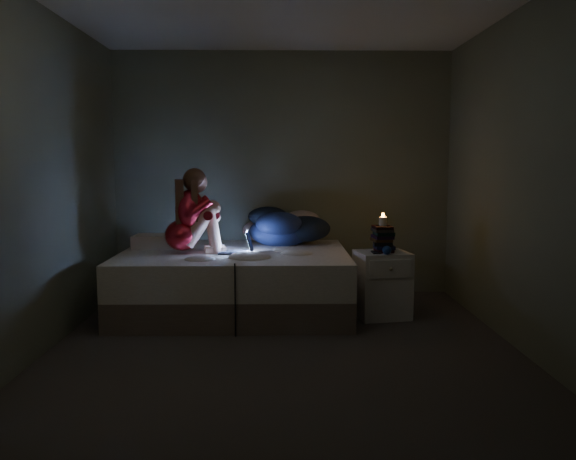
{
  "coord_description": "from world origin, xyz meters",
  "views": [
    {
      "loc": [
        -0.03,
        -4.38,
        1.43
      ],
      "look_at": [
        0.05,
        1.0,
        0.8
      ],
      "focal_mm": 36.21,
      "sensor_mm": 36.0,
      "label": 1
    }
  ],
  "objects_px": {
    "bed": "(235,281)",
    "nightstand": "(382,284)",
    "woman": "(182,211)",
    "laptop": "(235,242)",
    "candle": "(383,220)",
    "phone": "(375,252)"
  },
  "relations": [
    {
      "from": "woman",
      "to": "phone",
      "type": "bearing_deg",
      "value": -16.13
    },
    {
      "from": "bed",
      "to": "candle",
      "type": "bearing_deg",
      "value": -8.62
    },
    {
      "from": "woman",
      "to": "nightstand",
      "type": "height_order",
      "value": "woman"
    },
    {
      "from": "bed",
      "to": "candle",
      "type": "xyz_separation_m",
      "value": [
        1.38,
        -0.21,
        0.61
      ]
    },
    {
      "from": "bed",
      "to": "nightstand",
      "type": "height_order",
      "value": "nightstand"
    },
    {
      "from": "nightstand",
      "to": "laptop",
      "type": "bearing_deg",
      "value": 166.46
    },
    {
      "from": "woman",
      "to": "candle",
      "type": "bearing_deg",
      "value": -13.83
    },
    {
      "from": "phone",
      "to": "woman",
      "type": "bearing_deg",
      "value": -176.51
    },
    {
      "from": "laptop",
      "to": "phone",
      "type": "relative_size",
      "value": 2.23
    },
    {
      "from": "nightstand",
      "to": "phone",
      "type": "distance_m",
      "value": 0.33
    },
    {
      "from": "laptop",
      "to": "candle",
      "type": "distance_m",
      "value": 1.38
    },
    {
      "from": "bed",
      "to": "nightstand",
      "type": "bearing_deg",
      "value": -9.22
    },
    {
      "from": "bed",
      "to": "woman",
      "type": "xyz_separation_m",
      "value": [
        -0.48,
        -0.12,
        0.69
      ]
    },
    {
      "from": "nightstand",
      "to": "candle",
      "type": "distance_m",
      "value": 0.6
    },
    {
      "from": "candle",
      "to": "bed",
      "type": "bearing_deg",
      "value": 171.38
    },
    {
      "from": "nightstand",
      "to": "candle",
      "type": "bearing_deg",
      "value": 79.65
    },
    {
      "from": "bed",
      "to": "nightstand",
      "type": "distance_m",
      "value": 1.39
    },
    {
      "from": "laptop",
      "to": "candle",
      "type": "relative_size",
      "value": 3.9
    },
    {
      "from": "nightstand",
      "to": "woman",
      "type": "bearing_deg",
      "value": 166.64
    },
    {
      "from": "bed",
      "to": "laptop",
      "type": "relative_size",
      "value": 6.83
    },
    {
      "from": "phone",
      "to": "nightstand",
      "type": "bearing_deg",
      "value": 41.31
    },
    {
      "from": "woman",
      "to": "laptop",
      "type": "bearing_deg",
      "value": -13.77
    }
  ]
}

